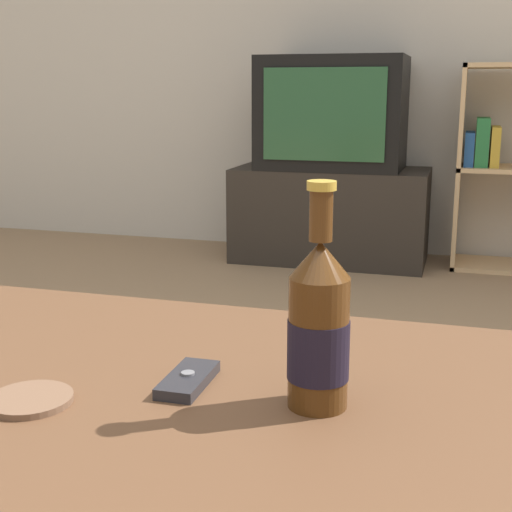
{
  "coord_description": "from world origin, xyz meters",
  "views": [
    {
      "loc": [
        0.34,
        -0.65,
        0.82
      ],
      "look_at": [
        0.03,
        0.41,
        0.57
      ],
      "focal_mm": 50.0,
      "sensor_mm": 36.0,
      "label": 1
    }
  ],
  "objects_px": {
    "bookshelf": "(507,164)",
    "beer_bottle": "(319,328)",
    "cell_phone": "(188,380)",
    "tv_stand": "(330,215)",
    "television": "(333,113)"
  },
  "relations": [
    {
      "from": "cell_phone",
      "to": "beer_bottle",
      "type": "bearing_deg",
      "value": -4.97
    },
    {
      "from": "television",
      "to": "cell_phone",
      "type": "relative_size",
      "value": 6.1
    },
    {
      "from": "bookshelf",
      "to": "cell_phone",
      "type": "xyz_separation_m",
      "value": [
        -0.5,
        -2.69,
        -0.02
      ]
    },
    {
      "from": "tv_stand",
      "to": "bookshelf",
      "type": "relative_size",
      "value": 0.99
    },
    {
      "from": "beer_bottle",
      "to": "bookshelf",
      "type": "bearing_deg",
      "value": 83.03
    },
    {
      "from": "tv_stand",
      "to": "beer_bottle",
      "type": "relative_size",
      "value": 3.53
    },
    {
      "from": "tv_stand",
      "to": "bookshelf",
      "type": "distance_m",
      "value": 0.85
    },
    {
      "from": "bookshelf",
      "to": "beer_bottle",
      "type": "xyz_separation_m",
      "value": [
        -0.33,
        -2.7,
        0.07
      ]
    },
    {
      "from": "tv_stand",
      "to": "cell_phone",
      "type": "relative_size",
      "value": 8.42
    },
    {
      "from": "tv_stand",
      "to": "beer_bottle",
      "type": "xyz_separation_m",
      "value": [
        0.47,
        -2.63,
        0.33
      ]
    },
    {
      "from": "beer_bottle",
      "to": "cell_phone",
      "type": "height_order",
      "value": "beer_bottle"
    },
    {
      "from": "tv_stand",
      "to": "cell_phone",
      "type": "height_order",
      "value": "cell_phone"
    },
    {
      "from": "television",
      "to": "bookshelf",
      "type": "relative_size",
      "value": 0.72
    },
    {
      "from": "tv_stand",
      "to": "television",
      "type": "height_order",
      "value": "television"
    },
    {
      "from": "bookshelf",
      "to": "beer_bottle",
      "type": "height_order",
      "value": "bookshelf"
    }
  ]
}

